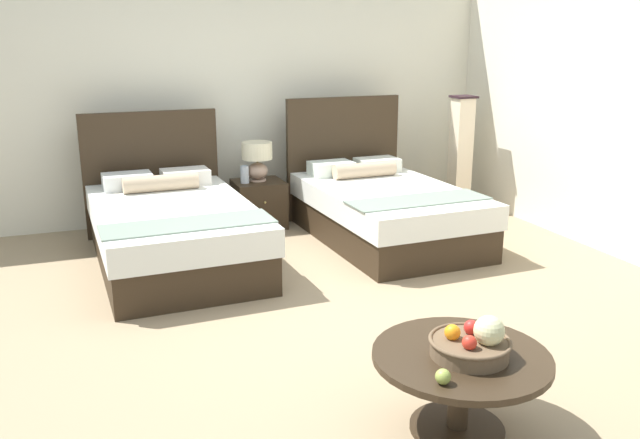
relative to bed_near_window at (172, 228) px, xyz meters
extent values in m
cube|color=#957F60|center=(1.02, -1.41, -0.32)|extent=(9.20, 9.24, 0.02)
cube|color=silver|center=(1.02, 1.41, 1.01)|extent=(9.20, 0.12, 2.64)
cube|color=silver|center=(3.82, -1.01, 1.01)|extent=(0.12, 4.84, 2.64)
cube|color=#302316|center=(0.00, -0.09, -0.15)|extent=(1.32, 2.14, 0.32)
cube|color=white|center=(0.00, -0.09, 0.12)|extent=(1.36, 2.18, 0.22)
cube|color=#302316|center=(-0.04, 0.99, 0.30)|extent=(1.32, 0.11, 1.23)
cube|color=silver|center=(-0.30, 0.69, 0.31)|extent=(0.46, 0.32, 0.14)
cube|color=silver|center=(0.25, 0.71, 0.31)|extent=(0.46, 0.32, 0.14)
cylinder|color=tan|center=(-0.02, 0.46, 0.31)|extent=(0.69, 0.18, 0.15)
cube|color=slate|center=(0.03, -0.76, 0.24)|extent=(1.32, 0.47, 0.01)
cube|color=#302316|center=(2.04, -0.09, -0.15)|extent=(1.29, 2.05, 0.31)
cube|color=white|center=(2.04, -0.09, 0.11)|extent=(1.33, 2.09, 0.22)
cube|color=#302316|center=(2.00, 0.95, 0.34)|extent=(1.30, 0.11, 1.31)
cube|color=white|center=(1.74, 0.65, 0.29)|extent=(0.45, 0.32, 0.14)
cube|color=silver|center=(2.28, 0.67, 0.29)|extent=(0.45, 0.32, 0.14)
cylinder|color=tan|center=(2.02, 0.42, 0.30)|extent=(0.67, 0.18, 0.15)
cube|color=slate|center=(2.06, -0.66, 0.23)|extent=(1.29, 0.46, 0.01)
cube|color=#302316|center=(1.01, 0.84, -0.07)|extent=(0.51, 0.47, 0.48)
sphere|color=tan|center=(1.01, 0.59, 0.01)|extent=(0.02, 0.02, 0.02)
cylinder|color=tan|center=(1.01, 0.86, 0.19)|extent=(0.17, 0.17, 0.02)
ellipsoid|color=tan|center=(1.01, 0.86, 0.28)|extent=(0.22, 0.22, 0.17)
cylinder|color=#99844C|center=(1.01, 0.86, 0.38)|extent=(0.02, 0.02, 0.04)
cylinder|color=beige|center=(1.01, 0.86, 0.49)|extent=(0.31, 0.31, 0.17)
cylinder|color=silver|center=(0.86, 0.80, 0.26)|extent=(0.09, 0.09, 0.17)
torus|color=silver|center=(0.86, 0.80, 0.35)|extent=(0.09, 0.09, 0.01)
cylinder|color=#302316|center=(0.97, -3.12, -0.30)|extent=(0.48, 0.48, 0.02)
cylinder|color=#302316|center=(0.97, -3.12, -0.11)|extent=(0.11, 0.11, 0.39)
cylinder|color=#302316|center=(0.97, -3.12, 0.10)|extent=(0.88, 0.88, 0.04)
cylinder|color=brown|center=(0.99, -3.15, 0.16)|extent=(0.38, 0.38, 0.08)
torus|color=brown|center=(0.99, -3.15, 0.20)|extent=(0.40, 0.40, 0.02)
sphere|color=red|center=(1.04, -3.08, 0.23)|extent=(0.07, 0.07, 0.07)
sphere|color=orange|center=(0.92, -3.10, 0.23)|extent=(0.08, 0.08, 0.08)
sphere|color=red|center=(0.94, -3.22, 0.23)|extent=(0.07, 0.07, 0.07)
sphere|color=beige|center=(1.06, -3.20, 0.26)|extent=(0.15, 0.15, 0.15)
sphere|color=#92A445|center=(0.73, -3.34, 0.15)|extent=(0.07, 0.07, 0.07)
cube|color=black|center=(3.33, 0.71, -0.29)|extent=(0.24, 0.24, 0.03)
cube|color=beige|center=(3.33, 0.71, 0.34)|extent=(0.20, 0.20, 1.24)
cube|color=black|center=(3.33, 0.71, 0.98)|extent=(0.24, 0.24, 0.02)
camera|label=1|loc=(-0.70, -5.63, 1.62)|focal=37.01mm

